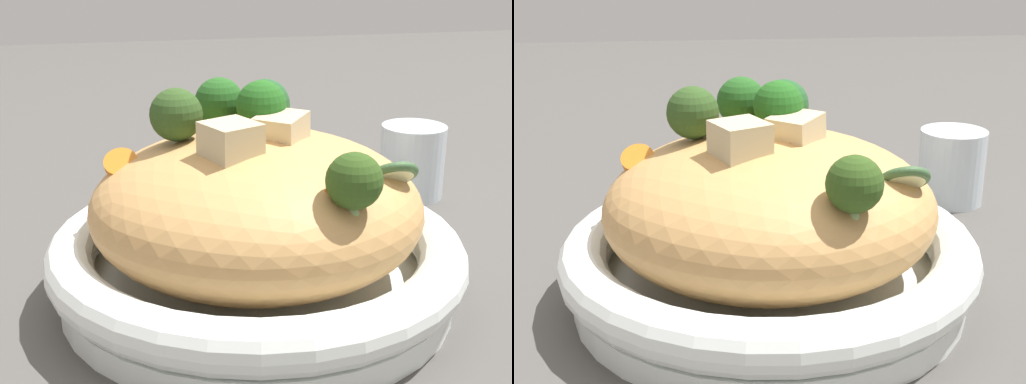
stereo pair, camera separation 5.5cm
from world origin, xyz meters
TOP-DOWN VIEW (x-y plane):
  - ground_plane at (0.00, 0.00)m, footprint 3.00×3.00m
  - serving_bowl at (0.00, 0.00)m, footprint 0.33×0.33m
  - noodle_heap at (-0.00, 0.00)m, footprint 0.26×0.26m
  - broccoli_florets at (-0.02, -0.00)m, footprint 0.21×0.15m
  - carrot_coins at (0.00, -0.02)m, footprint 0.16×0.18m
  - zucchini_slices at (-0.01, 0.06)m, footprint 0.16×0.11m
  - chicken_chunks at (0.02, -0.01)m, footprint 0.08×0.09m
  - drinking_glass at (-0.19, 0.22)m, footprint 0.07×0.07m

SIDE VIEW (x-z plane):
  - ground_plane at x=0.00m, z-range 0.00..0.00m
  - serving_bowl at x=0.00m, z-range 0.00..0.06m
  - drinking_glass at x=-0.19m, z-range 0.00..0.08m
  - noodle_heap at x=0.00m, z-range 0.02..0.14m
  - zucchini_slices at x=-0.01m, z-range 0.10..0.14m
  - carrot_coins at x=0.00m, z-range 0.10..0.15m
  - chicken_chunks at x=0.02m, z-range 0.12..0.15m
  - broccoli_florets at x=-0.02m, z-range 0.11..0.18m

